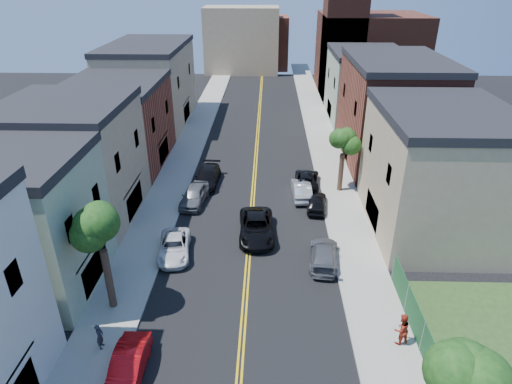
# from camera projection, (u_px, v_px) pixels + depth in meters

# --- Properties ---
(sidewalk_left) EXTENTS (3.20, 100.00, 0.15)m
(sidewalk_left) POSITION_uv_depth(u_px,v_px,m) (187.00, 149.00, 49.65)
(sidewalk_left) COLOR gray
(sidewalk_left) RESTS_ON ground
(sidewalk_right) EXTENTS (3.20, 100.00, 0.15)m
(sidewalk_right) POSITION_uv_depth(u_px,v_px,m) (327.00, 150.00, 49.24)
(sidewalk_right) COLOR gray
(sidewalk_right) RESTS_ON ground
(curb_left) EXTENTS (0.30, 100.00, 0.15)m
(curb_left) POSITION_uv_depth(u_px,v_px,m) (202.00, 149.00, 49.61)
(curb_left) COLOR gray
(curb_left) RESTS_ON ground
(curb_right) EXTENTS (0.30, 100.00, 0.15)m
(curb_right) POSITION_uv_depth(u_px,v_px,m) (311.00, 150.00, 49.29)
(curb_right) COLOR gray
(curb_right) RESTS_ON ground
(bldg_left_palegrn) EXTENTS (9.00, 8.00, 8.50)m
(bldg_left_palegrn) POSITION_uv_depth(u_px,v_px,m) (14.00, 228.00, 26.54)
(bldg_left_palegrn) COLOR gray
(bldg_left_palegrn) RESTS_ON ground
(bldg_left_tan_near) EXTENTS (9.00, 10.00, 9.00)m
(bldg_left_tan_near) POSITION_uv_depth(u_px,v_px,m) (73.00, 165.00, 34.44)
(bldg_left_tan_near) COLOR #998466
(bldg_left_tan_near) RESTS_ON ground
(bldg_left_brick) EXTENTS (9.00, 12.00, 8.00)m
(bldg_left_brick) POSITION_uv_depth(u_px,v_px,m) (118.00, 126.00, 44.46)
(bldg_left_brick) COLOR brown
(bldg_left_brick) RESTS_ON ground
(bldg_left_tan_far) EXTENTS (9.00, 16.00, 9.50)m
(bldg_left_tan_far) POSITION_uv_depth(u_px,v_px,m) (150.00, 86.00, 56.59)
(bldg_left_tan_far) COLOR #998466
(bldg_left_tan_far) RESTS_ON ground
(bldg_right_tan) EXTENTS (9.00, 12.00, 9.00)m
(bldg_right_tan) POSITION_uv_depth(u_px,v_px,m) (437.00, 175.00, 32.83)
(bldg_right_tan) COLOR #998466
(bldg_right_tan) RESTS_ON ground
(bldg_right_brick) EXTENTS (9.00, 14.00, 10.00)m
(bldg_right_brick) POSITION_uv_depth(u_px,v_px,m) (392.00, 113.00, 45.07)
(bldg_right_brick) COLOR brown
(bldg_right_brick) RESTS_ON ground
(bldg_right_palegrn) EXTENTS (9.00, 12.00, 8.50)m
(bldg_right_palegrn) POSITION_uv_depth(u_px,v_px,m) (365.00, 88.00, 57.88)
(bldg_right_palegrn) COLOR gray
(bldg_right_palegrn) RESTS_ON ground
(church) EXTENTS (16.20, 14.20, 22.60)m
(church) POSITION_uv_depth(u_px,v_px,m) (364.00, 46.00, 69.88)
(church) COLOR #4C2319
(church) RESTS_ON ground
(backdrop_left) EXTENTS (14.00, 8.00, 12.00)m
(backdrop_left) POSITION_uv_depth(u_px,v_px,m) (242.00, 40.00, 84.26)
(backdrop_left) COLOR #998466
(backdrop_left) RESTS_ON ground
(backdrop_center) EXTENTS (10.00, 8.00, 10.00)m
(backdrop_center) POSITION_uv_depth(u_px,v_px,m) (263.00, 43.00, 88.18)
(backdrop_center) COLOR brown
(backdrop_center) RESTS_ON ground
(fence_right) EXTENTS (0.04, 15.00, 1.90)m
(fence_right) POSITION_uv_depth(u_px,v_px,m) (432.00, 360.00, 21.58)
(fence_right) COLOR #143F1E
(fence_right) RESTS_ON sidewalk_right
(tree_left_mid) EXTENTS (5.20, 5.20, 9.29)m
(tree_left_mid) POSITION_uv_depth(u_px,v_px,m) (97.00, 212.00, 23.55)
(tree_left_mid) COLOR #3B261D
(tree_left_mid) RESTS_ON sidewalk_left
(tree_right_corner) EXTENTS (5.80, 5.80, 10.35)m
(tree_right_corner) POSITION_uv_depth(u_px,v_px,m) (474.00, 356.00, 13.90)
(tree_right_corner) COLOR #3B261D
(tree_right_corner) RESTS_ON sidewalk_right
(tree_right_far) EXTENTS (4.40, 4.40, 8.03)m
(tree_right_far) POSITION_uv_depth(u_px,v_px,m) (345.00, 131.00, 37.76)
(tree_right_far) COLOR #3B261D
(tree_right_far) RESTS_ON sidewalk_right
(red_sedan) EXTENTS (1.54, 4.27, 1.40)m
(red_sedan) POSITION_uv_depth(u_px,v_px,m) (128.00, 367.00, 21.70)
(red_sedan) COLOR red
(red_sedan) RESTS_ON ground
(white_pickup) EXTENTS (2.68, 4.88, 1.29)m
(white_pickup) POSITION_uv_depth(u_px,v_px,m) (174.00, 247.00, 31.13)
(white_pickup) COLOR silver
(white_pickup) RESTS_ON ground
(grey_car_left) EXTENTS (2.39, 4.79, 1.57)m
(grey_car_left) POSITION_uv_depth(u_px,v_px,m) (194.00, 195.00, 37.94)
(grey_car_left) COLOR slate
(grey_car_left) RESTS_ON ground
(black_car_left) EXTENTS (2.39, 5.29, 1.50)m
(black_car_left) POSITION_uv_depth(u_px,v_px,m) (207.00, 177.00, 41.31)
(black_car_left) COLOR black
(black_car_left) RESTS_ON ground
(grey_car_right) EXTENTS (2.43, 4.84, 1.35)m
(grey_car_right) POSITION_uv_depth(u_px,v_px,m) (324.00, 254.00, 30.26)
(grey_car_right) COLOR #54555B
(grey_car_right) RESTS_ON ground
(black_car_right) EXTENTS (2.07, 4.06, 1.32)m
(black_car_right) POSITION_uv_depth(u_px,v_px,m) (317.00, 202.00, 37.07)
(black_car_right) COLOR black
(black_car_right) RESTS_ON ground
(silver_car_right) EXTENTS (1.74, 4.48, 1.45)m
(silver_car_right) POSITION_uv_depth(u_px,v_px,m) (301.00, 190.00, 39.02)
(silver_car_right) COLOR #ACB0B4
(silver_car_right) RESTS_ON ground
(dark_car_right_far) EXTENTS (2.60, 4.97, 1.34)m
(dark_car_right_far) POSITION_uv_depth(u_px,v_px,m) (307.00, 179.00, 41.06)
(dark_car_right_far) COLOR black
(dark_car_right_far) RESTS_ON ground
(black_suv_lane) EXTENTS (2.86, 5.73, 1.56)m
(black_suv_lane) POSITION_uv_depth(u_px,v_px,m) (256.00, 227.00, 33.25)
(black_suv_lane) COLOR black
(black_suv_lane) RESTS_ON ground
(pedestrian_left) EXTENTS (0.42, 0.59, 1.53)m
(pedestrian_left) POSITION_uv_depth(u_px,v_px,m) (100.00, 336.00, 23.19)
(pedestrian_left) COLOR #25252C
(pedestrian_left) RESTS_ON sidewalk_left
(pedestrian_right) EXTENTS (1.12, 1.00, 1.90)m
(pedestrian_right) POSITION_uv_depth(u_px,v_px,m) (401.00, 329.00, 23.40)
(pedestrian_right) COLOR maroon
(pedestrian_right) RESTS_ON sidewalk_right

